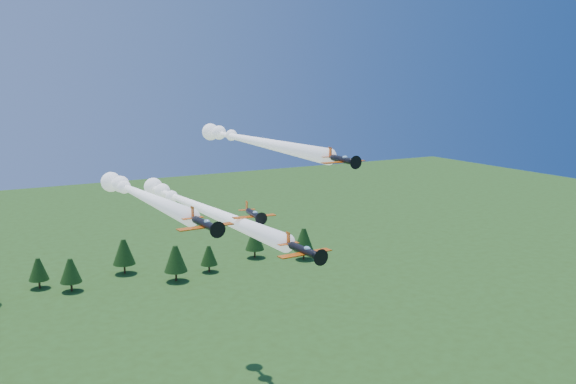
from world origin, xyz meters
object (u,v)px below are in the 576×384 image
plane_slot (254,214)px  plane_right (250,140)px  plane_left (139,194)px  plane_lead (196,206)px

plane_slot → plane_right: bearing=72.5°
plane_right → plane_left: bearing=-162.2°
plane_left → plane_right: (23.95, 6.75, 7.19)m
plane_lead → plane_right: size_ratio=1.03×
plane_left → plane_slot: 22.10m
plane_right → plane_slot: size_ratio=8.16×
plane_left → plane_right: size_ratio=0.79×
plane_lead → plane_left: size_ratio=1.30×
plane_lead → plane_right: (14.46, 8.32, 9.95)m
plane_lead → plane_slot: 17.15m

